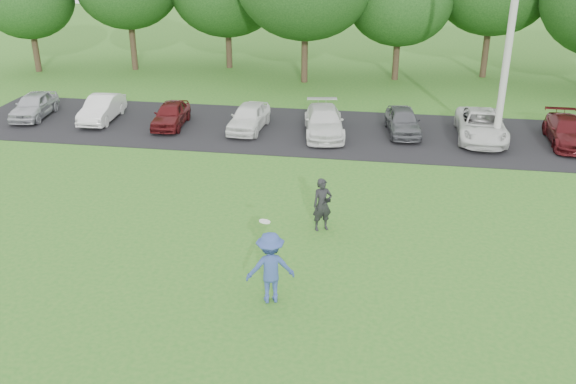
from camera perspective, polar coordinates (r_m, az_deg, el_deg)
ground at (r=16.37m, az=-1.98°, el=-9.10°), size 100.00×100.00×0.00m
parking_lot at (r=28.04m, az=3.11°, el=5.38°), size 32.00×6.50×0.03m
utility_pole at (r=26.44m, az=19.16°, el=13.19°), size 0.28×0.28×9.15m
frisbee_player at (r=15.67m, az=-1.57°, el=-6.73°), size 1.35×1.03×2.18m
camera_bystander at (r=19.14m, az=3.07°, el=-1.13°), size 0.71×0.62×1.64m
parked_cars at (r=27.75m, az=5.35°, el=6.36°), size 28.38×4.66×1.17m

